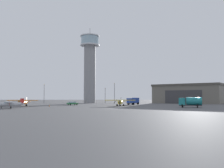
# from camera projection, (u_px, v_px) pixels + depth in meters

# --- Properties ---
(ground_plane) EXTENTS (400.00, 400.00, 0.00)m
(ground_plane) POSITION_uv_depth(u_px,v_px,m) (114.00, 109.00, 62.52)
(ground_plane) COLOR #545456
(control_tower) EXTENTS (9.81, 9.81, 38.68)m
(control_tower) POSITION_uv_depth(u_px,v_px,m) (90.00, 64.00, 121.25)
(control_tower) COLOR gray
(control_tower) RESTS_ON ground_plane
(hangar) EXTENTS (37.86, 35.86, 9.29)m
(hangar) POSITION_uv_depth(u_px,v_px,m) (189.00, 94.00, 117.14)
(hangar) COLOR #6B665B
(hangar) RESTS_ON ground_plane
(airplane_yellow) EXTENTS (10.50, 8.22, 3.08)m
(airplane_yellow) POSITION_uv_depth(u_px,v_px,m) (120.00, 102.00, 81.52)
(airplane_yellow) COLOR gold
(airplane_yellow) RESTS_ON ground_plane
(airplane_orange) EXTENTS (10.28, 8.08, 3.04)m
(airplane_orange) POSITION_uv_depth(u_px,v_px,m) (23.00, 102.00, 80.72)
(airplane_orange) COLOR orange
(airplane_orange) RESTS_ON ground_plane
(airplane_silver) EXTENTS (7.04, 8.86, 2.69)m
(airplane_silver) POSITION_uv_depth(u_px,v_px,m) (10.00, 104.00, 64.05)
(airplane_silver) COLOR #B7BABF
(airplane_silver) RESTS_ON ground_plane
(truck_fuel_tanker_teal) EXTENTS (6.88, 4.85, 3.04)m
(truck_fuel_tanker_teal) POSITION_uv_depth(u_px,v_px,m) (190.00, 102.00, 69.94)
(truck_fuel_tanker_teal) COLOR #38383D
(truck_fuel_tanker_teal) RESTS_ON ground_plane
(truck_box_blue) EXTENTS (5.83, 7.23, 2.79)m
(truck_box_blue) POSITION_uv_depth(u_px,v_px,m) (133.00, 101.00, 95.73)
(truck_box_blue) COLOR #38383D
(truck_box_blue) RESTS_ON ground_plane
(car_green) EXTENTS (4.45, 3.82, 1.37)m
(car_green) POSITION_uv_depth(u_px,v_px,m) (72.00, 103.00, 90.13)
(car_green) COLOR #287A42
(car_green) RESTS_ON ground_plane
(light_post_west) EXTENTS (0.44, 0.44, 9.70)m
(light_post_west) POSITION_uv_depth(u_px,v_px,m) (114.00, 91.00, 111.40)
(light_post_west) COLOR #38383D
(light_post_west) RESTS_ON ground_plane
(light_post_east) EXTENTS (0.44, 0.44, 9.02)m
(light_post_east) POSITION_uv_depth(u_px,v_px,m) (44.00, 92.00, 107.20)
(light_post_east) COLOR #38383D
(light_post_east) RESTS_ON ground_plane
(light_post_north) EXTENTS (0.44, 0.44, 7.58)m
(light_post_north) POSITION_uv_depth(u_px,v_px,m) (105.00, 94.00, 116.45)
(light_post_north) COLOR #38383D
(light_post_north) RESTS_ON ground_plane
(traffic_cone_near_left) EXTENTS (0.36, 0.36, 0.74)m
(traffic_cone_near_left) POSITION_uv_depth(u_px,v_px,m) (49.00, 105.00, 76.47)
(traffic_cone_near_left) COLOR black
(traffic_cone_near_left) RESTS_ON ground_plane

